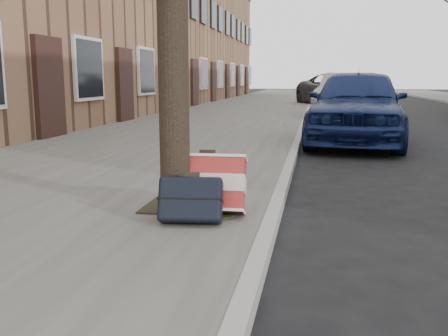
% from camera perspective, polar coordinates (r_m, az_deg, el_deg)
% --- Properties ---
extents(near_sidewalk, '(5.00, 70.00, 0.12)m').
position_cam_1_polar(near_sidewalk, '(18.48, 1.82, 6.41)').
color(near_sidewalk, slate).
rests_on(near_sidewalk, ground).
extents(house_near, '(6.80, 40.00, 7.00)m').
position_cam_1_polar(house_near, '(21.22, -14.28, 15.90)').
color(house_near, brown).
rests_on(house_near, ground).
extents(dirt_patch, '(0.85, 0.85, 0.02)m').
position_cam_1_polar(dirt_patch, '(4.71, -3.39, -4.06)').
color(dirt_patch, black).
rests_on(dirt_patch, near_sidewalk).
extents(suitcase_red, '(0.70, 0.40, 0.52)m').
position_cam_1_polar(suitcase_red, '(4.32, -2.12, -1.87)').
color(suitcase_red, maroon).
rests_on(suitcase_red, near_sidewalk).
extents(suitcase_navy, '(0.55, 0.36, 0.41)m').
position_cam_1_polar(suitcase_navy, '(4.05, -3.82, -3.58)').
color(suitcase_navy, black).
rests_on(suitcase_navy, near_sidewalk).
extents(car_near_front, '(2.23, 4.59, 1.51)m').
position_cam_1_polar(car_near_front, '(10.33, 15.02, 6.92)').
color(car_near_front, '#101D4B').
rests_on(car_near_front, ground).
extents(car_near_mid, '(2.37, 4.67, 1.47)m').
position_cam_1_polar(car_near_mid, '(16.95, 13.97, 8.05)').
color(car_near_mid, '#ACAFB4').
rests_on(car_near_mid, ground).
extents(car_near_back, '(4.23, 5.98, 1.52)m').
position_cam_1_polar(car_near_back, '(23.23, 12.97, 8.66)').
color(car_near_back, '#3C3D42').
rests_on(car_near_back, ground).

